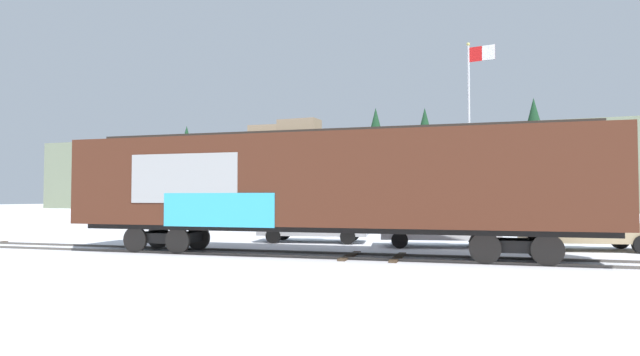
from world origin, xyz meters
TOP-DOWN VIEW (x-y plane):
  - ground_plane at (0.00, 0.00)m, footprint 260.00×260.00m
  - track at (2.51, 0.08)m, footprint 59.96×6.04m
  - freight_car at (1.33, -0.00)m, footprint 18.01×4.17m
  - flagpole at (5.46, 10.72)m, footprint 1.38×0.31m
  - hillside at (-0.06, 76.32)m, footprint 146.85×39.65m
  - parked_car_silver at (-1.01, 5.00)m, footprint 4.96×2.69m
  - parked_car_white at (4.45, 4.69)m, footprint 4.81×2.71m
  - parked_car_tan at (9.77, 5.06)m, footprint 4.75×2.78m

SIDE VIEW (x-z plane):
  - ground_plane at x=0.00m, z-range 0.00..0.00m
  - track at x=2.51m, z-range 0.00..0.08m
  - parked_car_tan at x=9.77m, z-range 0.02..1.58m
  - parked_car_white at x=4.45m, z-range 0.02..1.63m
  - parked_car_silver at x=-1.01m, z-range -0.02..1.74m
  - freight_car at x=1.33m, z-range 0.32..4.57m
  - hillside at x=-0.06m, z-range -2.23..14.21m
  - flagpole at x=5.46m, z-range 1.12..10.93m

